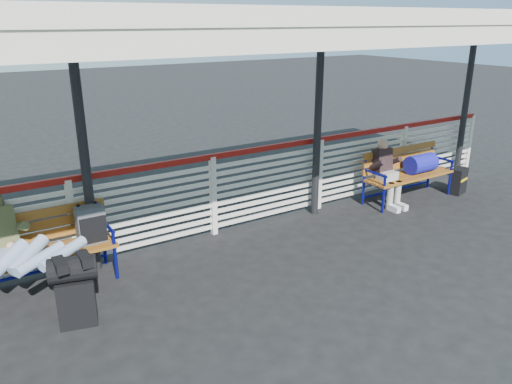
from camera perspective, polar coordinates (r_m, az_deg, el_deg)
ground at (r=6.12m, az=3.78°, el=-10.86°), size 60.00×60.00×0.00m
fence at (r=7.32m, az=-4.92°, el=-0.03°), size 12.08×0.08×1.24m
canopy at (r=6.02m, az=-0.72°, el=18.99°), size 12.60×3.60×3.16m
luggage_stack at (r=5.57m, az=-19.98°, el=-10.30°), size 0.52×0.38×0.78m
bench_left at (r=6.42m, az=-22.27°, el=-4.92°), size 1.80×0.56×0.93m
bench_right at (r=9.27m, az=17.53°, el=2.82°), size 1.80×0.56×0.92m
traveler_man at (r=6.01m, az=-24.98°, el=-5.97°), size 0.94×1.59×0.77m
companion_person at (r=8.77m, az=14.73°, el=2.22°), size 0.32×0.66×1.15m
suitcase_side at (r=9.91m, az=22.16°, el=1.18°), size 0.38×0.29×0.48m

